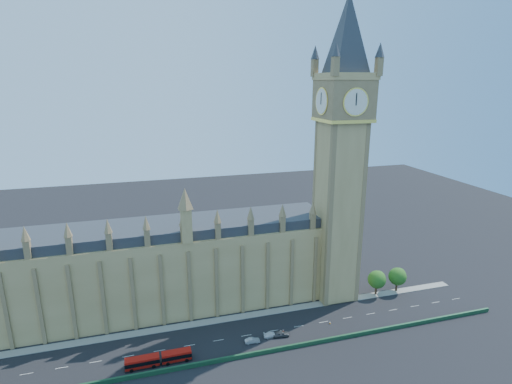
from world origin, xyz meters
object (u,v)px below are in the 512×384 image
object	(u,v)px
car_silver	(252,340)
red_bus	(159,359)
car_grey	(281,334)
car_white	(272,335)

from	to	relation	value
car_silver	red_bus	bearing A→B (deg)	96.23
car_grey	red_bus	bearing A→B (deg)	100.58
car_grey	car_silver	xyz separation A→B (m)	(-8.49, -0.46, -0.12)
car_grey	car_silver	world-z (taller)	car_grey
car_grey	car_white	bearing A→B (deg)	85.23
red_bus	car_white	xyz separation A→B (m)	(31.18, 2.80, -0.80)
car_grey	car_silver	bearing A→B (deg)	99.82
red_bus	car_grey	distance (m)	33.78
car_white	red_bus	bearing A→B (deg)	100.84
red_bus	car_white	size ratio (longest dim) A/B	3.55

